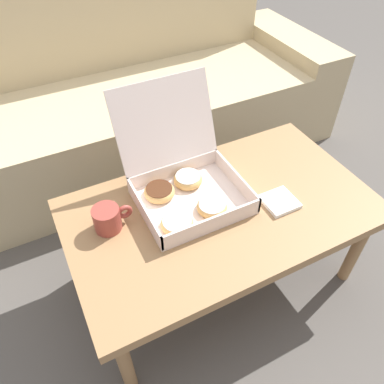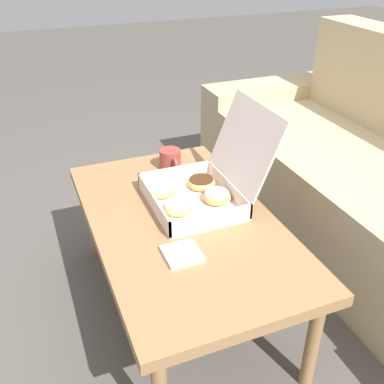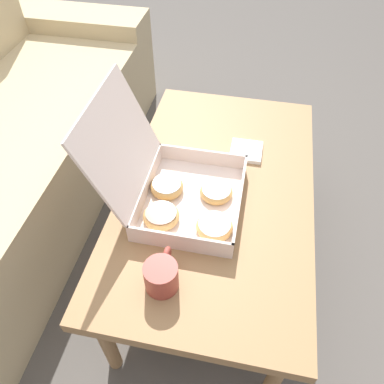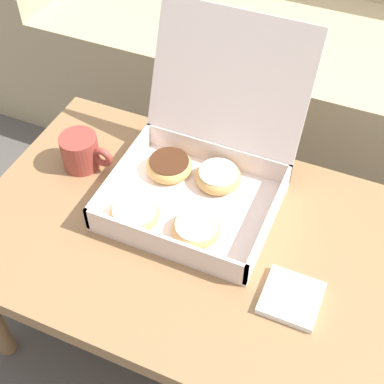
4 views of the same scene
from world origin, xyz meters
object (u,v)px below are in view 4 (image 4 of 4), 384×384
couch (319,51)px  coffee_table (213,252)px  pastry_box (194,173)px  coffee_mug (81,152)px

couch → coffee_table: bearing=-90.0°
pastry_box → coffee_mug: 0.28m
couch → pastry_box: (-0.10, -0.86, 0.18)m
coffee_table → coffee_mug: 0.39m
couch → pastry_box: size_ratio=5.29×
coffee_table → pastry_box: (-0.10, 0.11, 0.10)m
coffee_table → pastry_box: size_ratio=2.56×
coffee_table → coffee_mug: (-0.37, 0.09, 0.08)m
coffee_table → pastry_box: pastry_box is taller
couch → coffee_table: size_ratio=2.07×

